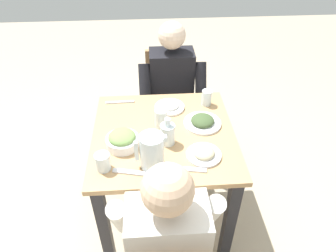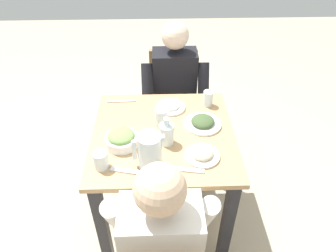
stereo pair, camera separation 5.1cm
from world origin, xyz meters
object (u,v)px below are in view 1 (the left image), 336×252
object	(u,v)px
salad_bowl	(122,140)
plate_yoghurt	(170,106)
dining_table	(164,152)
plate_beans	(204,153)
chair_near	(170,97)
diner_far	(166,236)
water_glass_near_left	(103,162)
water_pitcher	(152,151)
plate_dolmas	(202,122)
water_glass_far_left	(161,118)
water_glass_center	(207,98)
diner_near	(172,96)
oil_carafe	(168,135)

from	to	relation	value
salad_bowl	plate_yoghurt	size ratio (longest dim) A/B	0.95
dining_table	plate_beans	world-z (taller)	plate_beans
chair_near	diner_far	size ratio (longest dim) A/B	0.75
dining_table	water_glass_near_left	bearing A→B (deg)	39.50
dining_table	water_pitcher	bearing A→B (deg)	74.32
chair_near	plate_dolmas	distance (m)	0.79
salad_bowl	water_glass_far_left	xyz separation A→B (m)	(-0.22, -0.16, 0.01)
plate_beans	water_glass_center	size ratio (longest dim) A/B	1.83
salad_bowl	water_glass_center	xyz separation A→B (m)	(-0.52, -0.36, 0.01)
dining_table	water_glass_center	distance (m)	0.44
plate_beans	plate_yoghurt	distance (m)	0.47
dining_table	diner_near	bearing A→B (deg)	-99.60
plate_yoghurt	water_glass_far_left	distance (m)	0.19
chair_near	plate_beans	distance (m)	1.03
diner_near	water_glass_center	world-z (taller)	diner_near
diner_far	water_glass_near_left	distance (m)	0.47
diner_far	plate_dolmas	world-z (taller)	diner_far
plate_yoghurt	water_glass_center	world-z (taller)	water_glass_center
diner_far	plate_beans	size ratio (longest dim) A/B	6.31
chair_near	oil_carafe	bearing A→B (deg)	84.68
water_glass_far_left	water_glass_near_left	world-z (taller)	water_glass_far_left
water_glass_center	oil_carafe	xyz separation A→B (m)	(0.27, 0.35, 0.01)
water_pitcher	water_glass_far_left	xyz separation A→B (m)	(-0.06, -0.32, -0.04)
diner_near	plate_yoghurt	bearing A→B (deg)	82.26
plate_dolmas	chair_near	bearing A→B (deg)	-79.30
water_glass_near_left	plate_yoghurt	bearing A→B (deg)	-126.19
salad_bowl	water_glass_near_left	size ratio (longest dim) A/B	1.91
dining_table	water_pitcher	distance (m)	0.36
dining_table	plate_yoghurt	size ratio (longest dim) A/B	4.33
plate_dolmas	water_glass_far_left	world-z (taller)	water_glass_far_left
water_pitcher	diner_far	bearing A→B (deg)	98.56
water_glass_center	dining_table	bearing A→B (deg)	42.84
dining_table	plate_yoghurt	world-z (taller)	plate_yoghurt
chair_near	salad_bowl	distance (m)	0.98
plate_dolmas	water_glass_center	world-z (taller)	water_glass_center
water_pitcher	salad_bowl	bearing A→B (deg)	-45.81
salad_bowl	plate_dolmas	bearing A→B (deg)	-160.99
salad_bowl	plate_dolmas	xyz separation A→B (m)	(-0.46, -0.16, -0.02)
salad_bowl	oil_carafe	size ratio (longest dim) A/B	1.07
diner_far	water_glass_center	distance (m)	0.92
salad_bowl	plate_yoghurt	bearing A→B (deg)	-129.80
water_glass_far_left	oil_carafe	xyz separation A→B (m)	(-0.03, 0.15, 0.00)
plate_dolmas	water_glass_near_left	bearing A→B (deg)	30.62
water_pitcher	oil_carafe	world-z (taller)	water_pitcher
plate_dolmas	oil_carafe	xyz separation A→B (m)	(0.22, 0.15, 0.04)
dining_table	plate_beans	distance (m)	0.33
dining_table	salad_bowl	distance (m)	0.31
chair_near	salad_bowl	size ratio (longest dim) A/B	4.88
diner_near	water_glass_far_left	bearing A→B (deg)	77.99
plate_yoghurt	water_glass_far_left	world-z (taller)	water_glass_far_left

